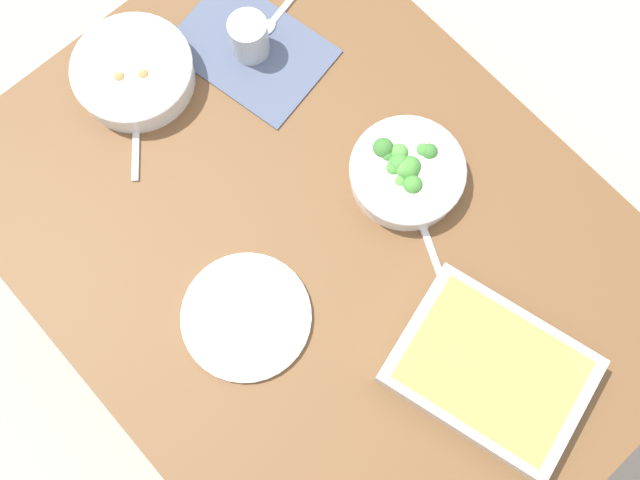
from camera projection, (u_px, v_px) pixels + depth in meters
ground_plane at (320, 312)px, 1.97m from camera, size 6.00×6.00×0.00m
dining_table at (320, 253)px, 1.34m from camera, size 1.20×0.90×0.74m
placemat at (251, 49)px, 1.35m from camera, size 0.31×0.25×0.00m
stew_bowl at (134, 72)px, 1.31m from camera, size 0.22×0.22×0.06m
broccoli_bowl at (406, 172)px, 1.26m from camera, size 0.20×0.20×0.07m
baking_dish at (490, 371)px, 1.16m from camera, size 0.35×0.29×0.06m
drink_cup at (249, 39)px, 1.32m from camera, size 0.07×0.07×0.08m
side_plate at (246, 317)px, 1.21m from camera, size 0.22×0.22×0.01m
spoon_by_stew at (136, 122)px, 1.31m from camera, size 0.15×0.13×0.01m
spoon_by_broccoli at (429, 243)px, 1.25m from camera, size 0.17×0.09×0.01m
spoon_spare at (281, 12)px, 1.37m from camera, size 0.06×0.17×0.01m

